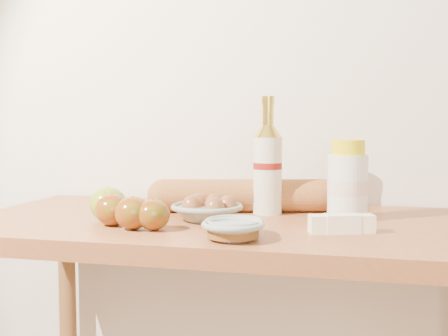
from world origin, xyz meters
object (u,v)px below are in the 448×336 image
at_px(egg_bowl, 208,210).
at_px(cream_bottle, 348,183).
at_px(baguette, 246,196).
at_px(bourbon_bottle, 268,167).
at_px(table, 227,272).

bearing_deg(egg_bowl, cream_bottle, 16.37).
bearing_deg(baguette, bourbon_bottle, -33.01).
relative_size(table, egg_bowl, 5.89).
bearing_deg(table, cream_bottle, 13.94).
bearing_deg(cream_bottle, bourbon_bottle, 155.66).
height_order(table, egg_bowl, egg_bowl).
xyz_separation_m(table, bourbon_bottle, (0.08, 0.10, 0.24)).
distance_m(cream_bottle, baguette, 0.25).
height_order(bourbon_bottle, cream_bottle, bourbon_bottle).
bearing_deg(egg_bowl, baguette, 66.56).
relative_size(bourbon_bottle, cream_bottle, 1.56).
distance_m(table, egg_bowl, 0.15).
height_order(table, baguette, baguette).
distance_m(table, baguette, 0.20).
distance_m(bourbon_bottle, egg_bowl, 0.19).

